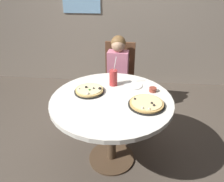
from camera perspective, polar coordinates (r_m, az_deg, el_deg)
ground_plane at (r=2.43m, az=-0.11°, el=-17.26°), size 8.00×8.00×0.00m
dining_table at (r=2.02m, az=-0.13°, el=-4.64°), size 1.12×1.12×0.75m
chair_wooden at (r=2.95m, az=1.83°, el=4.48°), size 0.43×0.43×0.95m
diner_child at (r=2.81m, az=1.30°, el=2.09°), size 0.28×0.42×1.08m
pizza_veggie at (r=2.07m, az=-5.97°, el=0.17°), size 0.29×0.29×0.05m
pizza_cheese at (r=1.88m, az=9.12°, el=-3.36°), size 0.32×0.32×0.05m
soda_cup at (r=2.16m, az=0.35°, el=3.54°), size 0.08×0.08×0.31m
sauce_bowl at (r=2.10m, az=10.72°, el=0.36°), size 0.07×0.07×0.04m
plate_small at (r=2.18m, az=5.59°, el=1.46°), size 0.18×0.18×0.01m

